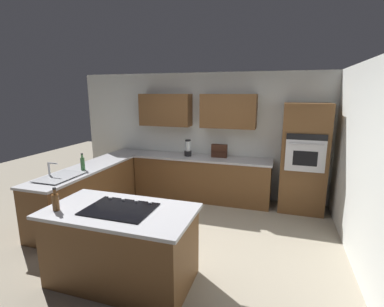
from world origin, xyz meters
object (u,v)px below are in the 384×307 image
at_px(cooktop, 120,209).
at_px(spice_rack, 219,151).
at_px(blender, 188,149).
at_px(wall_oven, 303,158).
at_px(sink_unit, 60,176).
at_px(oil_bottle, 56,201).
at_px(dish_soap_bottle, 83,163).

distance_m(cooktop, spice_rack, 2.96).
height_order(blender, spice_rack, blender).
distance_m(wall_oven, sink_unit, 4.21).
relative_size(sink_unit, oil_bottle, 2.61).
height_order(wall_oven, sink_unit, wall_oven).
distance_m(wall_oven, blender, 2.25).
relative_size(wall_oven, blender, 5.93).
distance_m(sink_unit, cooktop, 1.75).
bearing_deg(oil_bottle, dish_soap_bottle, -61.12).
height_order(cooktop, spice_rack, spice_rack).
relative_size(wall_oven, spice_rack, 6.34).
distance_m(spice_rack, dish_soap_bottle, 2.60).
relative_size(cooktop, oil_bottle, 2.83).
bearing_deg(cooktop, spice_rack, -100.14).
bearing_deg(cooktop, oil_bottle, 19.86).
xyz_separation_m(wall_oven, sink_unit, (3.68, 2.04, -0.09)).
height_order(cooktop, oil_bottle, oil_bottle).
height_order(blender, oil_bottle, blender).
height_order(blender, dish_soap_bottle, blender).
relative_size(wall_oven, oil_bottle, 7.51).
bearing_deg(cooktop, sink_unit, -26.88).
bearing_deg(dish_soap_bottle, spice_rack, -140.85).
bearing_deg(blender, wall_oven, 179.58).
bearing_deg(sink_unit, cooktop, 153.12).
bearing_deg(dish_soap_bottle, oil_bottle, 118.88).
relative_size(cooktop, blender, 2.24).
xyz_separation_m(wall_oven, dish_soap_bottle, (3.62, 1.56, 0.01)).
xyz_separation_m(cooktop, dish_soap_bottle, (1.50, -1.27, 0.11)).
bearing_deg(spice_rack, cooktop, 79.86).
relative_size(spice_rack, dish_soap_bottle, 1.09).
bearing_deg(spice_rack, oil_bottle, 69.38).
xyz_separation_m(sink_unit, cooktop, (-1.56, 0.79, -0.01)).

